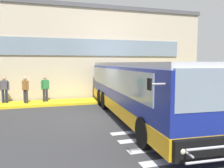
% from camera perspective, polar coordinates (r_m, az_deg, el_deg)
% --- Properties ---
extents(ground_plane, '(80.00, 90.00, 0.02)m').
position_cam_1_polar(ground_plane, '(10.96, -2.90, -8.83)').
color(ground_plane, '#353538').
rests_on(ground_plane, ground).
extents(bay_paint_stripes, '(4.40, 3.96, 0.01)m').
position_cam_1_polar(bay_paint_stripes, '(8.09, 19.32, -14.23)').
color(bay_paint_stripes, silver).
rests_on(bay_paint_stripes, ground).
extents(terminal_building, '(21.69, 13.80, 6.92)m').
position_cam_1_polar(terminal_building, '(22.00, -12.15, 7.24)').
color(terminal_building, beige).
rests_on(terminal_building, ground).
extents(boarding_curb, '(23.89, 2.00, 0.15)m').
position_cam_1_polar(boarding_curb, '(15.54, -7.24, -4.33)').
color(boarding_curb, yellow).
rests_on(boarding_curb, ground).
extents(bus_main_foreground, '(3.71, 11.87, 2.70)m').
position_cam_1_polar(bus_main_foreground, '(10.98, 6.73, -1.69)').
color(bus_main_foreground, navy).
rests_on(bus_main_foreground, ground).
extents(passenger_near_column, '(0.59, 0.26, 1.68)m').
position_cam_1_polar(passenger_near_column, '(15.72, -25.55, -1.00)').
color(passenger_near_column, '#1E2338').
rests_on(passenger_near_column, boarding_curb).
extents(passenger_by_doorway, '(0.41, 0.47, 1.68)m').
position_cam_1_polar(passenger_by_doorway, '(15.13, -21.04, -1.06)').
color(passenger_by_doorway, '#2D2D33').
rests_on(passenger_by_doorway, boarding_curb).
extents(passenger_at_curb_edge, '(0.52, 0.49, 1.68)m').
position_cam_1_polar(passenger_at_curb_edge, '(15.37, -16.60, -0.71)').
color(passenger_at_curb_edge, '#2D2D33').
rests_on(passenger_at_curb_edge, boarding_curb).
extents(safety_bollard_yellow, '(0.18, 0.18, 0.90)m').
position_cam_1_polar(safety_bollard_yellow, '(14.63, -1.10, -3.40)').
color(safety_bollard_yellow, yellow).
rests_on(safety_bollard_yellow, ground).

